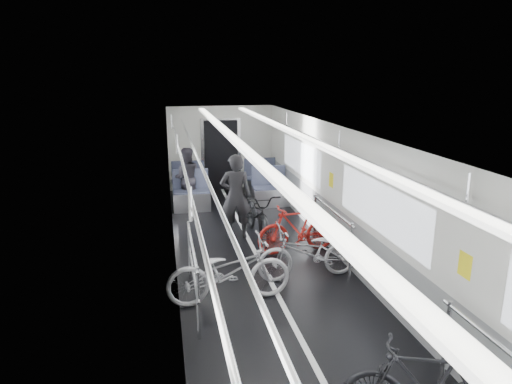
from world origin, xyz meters
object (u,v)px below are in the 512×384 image
bike_right_far (298,228)px  person_seated (186,178)px  bike_right_mid (309,252)px  bike_left_far (229,271)px  bike_aisle (258,214)px  person_standing (236,196)px

bike_right_far → person_seated: size_ratio=1.04×
bike_right_mid → bike_left_far: bearing=-72.9°
bike_left_far → bike_right_far: bike_left_far is taller
person_seated → bike_left_far: bearing=97.1°
bike_right_mid → bike_right_far: size_ratio=1.10×
bike_right_mid → person_seated: size_ratio=1.15×
bike_right_far → bike_aisle: bearing=-155.6°
bike_left_far → bike_aisle: size_ratio=0.97×
bike_aisle → person_standing: (-0.44, 0.10, 0.37)m
bike_right_far → person_seated: 3.91m
bike_aisle → person_standing: person_standing is taller
bike_aisle → person_seated: 2.81m
bike_right_far → person_seated: person_seated is taller
person_standing → person_seated: 2.52m
bike_right_far → bike_aisle: bike_aisle is taller
bike_right_far → person_standing: bearing=-142.6°
bike_right_mid → bike_right_far: (0.14, 1.13, 0.02)m
bike_left_far → person_standing: 2.77m
bike_left_far → bike_right_far: bearing=-46.5°
bike_left_far → bike_aisle: bike_aisle is taller
bike_right_far → bike_aisle: 1.11m
bike_right_far → person_seated: bearing=-157.6°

